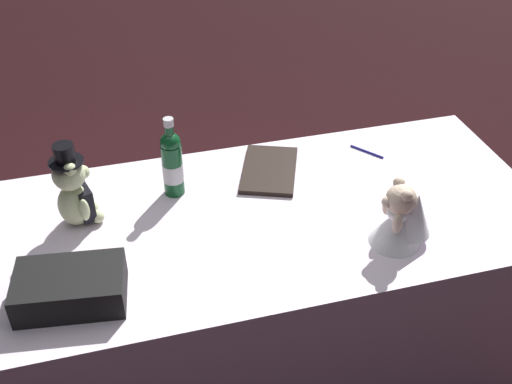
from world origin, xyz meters
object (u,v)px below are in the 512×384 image
at_px(signing_pen, 366,151).
at_px(gift_case_black, 70,288).
at_px(champagne_bottle, 172,163).
at_px(guestbook, 269,170).
at_px(teddy_bear_groom, 75,191).
at_px(teddy_bear_bride, 403,217).

bearing_deg(signing_pen, gift_case_black, -155.76).
relative_size(champagne_bottle, guestbook, 0.99).
bearing_deg(teddy_bear_groom, gift_case_black, -96.17).
distance_m(teddy_bear_bride, guestbook, 0.57).
bearing_deg(guestbook, teddy_bear_groom, -149.27).
relative_size(gift_case_black, guestbook, 1.09).
bearing_deg(teddy_bear_bride, teddy_bear_groom, 159.53).
distance_m(champagne_bottle, gift_case_black, 0.57).
xyz_separation_m(teddy_bear_bride, gift_case_black, (-1.01, 0.01, -0.05)).
height_order(teddy_bear_bride, guestbook, teddy_bear_bride).
bearing_deg(signing_pen, guestbook, -175.37).
xyz_separation_m(teddy_bear_bride, signing_pen, (0.10, 0.51, -0.09)).
bearing_deg(signing_pen, teddy_bear_groom, -172.23).
distance_m(teddy_bear_groom, signing_pen, 1.09).
distance_m(teddy_bear_groom, gift_case_black, 0.37).
bearing_deg(signing_pen, teddy_bear_bride, -101.62).
height_order(signing_pen, guestbook, guestbook).
bearing_deg(signing_pen, champagne_bottle, -175.09).
height_order(teddy_bear_bride, gift_case_black, teddy_bear_bride).
bearing_deg(champagne_bottle, teddy_bear_bride, -34.60).
xyz_separation_m(champagne_bottle, gift_case_black, (-0.36, -0.44, -0.08)).
relative_size(signing_pen, gift_case_black, 0.37).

